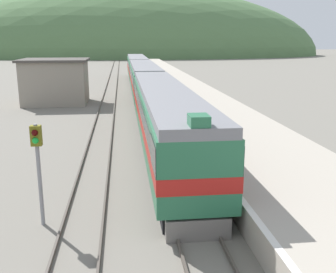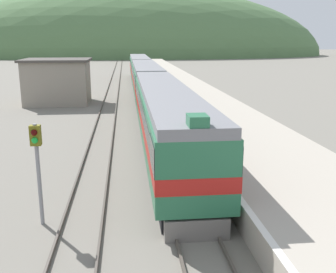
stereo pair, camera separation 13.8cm
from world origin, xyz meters
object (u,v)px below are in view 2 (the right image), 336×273
at_px(express_train_lead_car, 166,118).
at_px(carriage_third, 140,67).
at_px(carriage_second, 146,80).
at_px(signal_post_siding, 37,153).

distance_m(express_train_lead_car, carriage_third, 41.72).
height_order(carriage_second, signal_post_siding, carriage_second).
bearing_deg(signal_post_siding, express_train_lead_car, 58.32).
bearing_deg(express_train_lead_car, carriage_third, 90.00).
bearing_deg(carriage_third, carriage_second, -90.00).
xyz_separation_m(express_train_lead_car, signal_post_siding, (-5.40, -8.75, 0.57)).
xyz_separation_m(express_train_lead_car, carriage_third, (0.00, 41.72, -0.01)).
bearing_deg(express_train_lead_car, signal_post_siding, -121.68).
bearing_deg(signal_post_siding, carriage_third, 83.89).
distance_m(carriage_third, signal_post_siding, 50.76).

